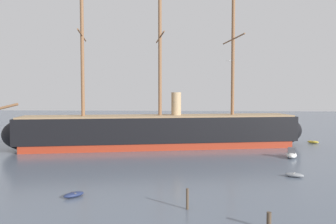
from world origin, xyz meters
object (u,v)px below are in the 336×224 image
at_px(motorboat_alongside_stern, 291,154).
at_px(mooring_piling_left_pair, 187,199).
at_px(tall_ship, 160,131).
at_px(mooring_piling_nearest, 269,221).
at_px(dinghy_mid_right, 294,175).
at_px(seagull_in_flight, 230,61).
at_px(motorboat_distant_centre, 186,133).
at_px(dinghy_far_right, 313,142).
at_px(dinghy_foreground_left, 74,195).

xyz_separation_m(motorboat_alongside_stern, mooring_piling_left_pair, (-18.18, -27.95, 0.39)).
relative_size(tall_ship, mooring_piling_nearest, 46.82).
distance_m(tall_ship, motorboat_alongside_stern, 26.25).
relative_size(tall_ship, dinghy_mid_right, 25.37).
height_order(mooring_piling_left_pair, seagull_in_flight, seagull_in_flight).
bearing_deg(motorboat_distant_centre, mooring_piling_nearest, -83.04).
xyz_separation_m(dinghy_mid_right, dinghy_far_right, (14.00, 32.40, 0.01)).
bearing_deg(motorboat_alongside_stern, dinghy_foreground_left, -140.93).
xyz_separation_m(tall_ship, mooring_piling_left_pair, (6.06, -37.57, -2.57)).
distance_m(motorboat_alongside_stern, motorboat_distant_centre, 35.35).
distance_m(dinghy_far_right, seagull_in_flight, 37.17).
xyz_separation_m(mooring_piling_left_pair, seagull_in_flight, (6.43, 20.89, 15.43)).
height_order(dinghy_foreground_left, dinghy_mid_right, dinghy_mid_right).
bearing_deg(seagull_in_flight, motorboat_alongside_stern, 30.99).
height_order(dinghy_mid_right, mooring_piling_nearest, mooring_piling_nearest).
bearing_deg(dinghy_far_right, tall_ship, -166.03).
height_order(motorboat_alongside_stern, dinghy_far_right, motorboat_alongside_stern).
distance_m(dinghy_mid_right, mooring_piling_nearest, 19.69).
height_order(tall_ship, motorboat_alongside_stern, tall_ship).
bearing_deg(tall_ship, dinghy_mid_right, -49.34).
bearing_deg(dinghy_foreground_left, dinghy_mid_right, 21.67).
xyz_separation_m(mooring_piling_nearest, mooring_piling_left_pair, (-6.84, 4.42, 0.31)).
distance_m(dinghy_mid_right, mooring_piling_left_pair, 19.92).
distance_m(dinghy_mid_right, motorboat_alongside_stern, 14.70).
height_order(motorboat_distant_centre, seagull_in_flight, seagull_in_flight).
bearing_deg(dinghy_mid_right, mooring_piling_left_pair, -136.33).
bearing_deg(tall_ship, mooring_piling_left_pair, -80.83).
distance_m(dinghy_foreground_left, dinghy_far_right, 59.35).
relative_size(dinghy_foreground_left, dinghy_far_right, 0.90).
bearing_deg(motorboat_distant_centre, seagull_in_flight, -78.98).
bearing_deg(seagull_in_flight, dinghy_mid_right, -41.88).
height_order(dinghy_mid_right, motorboat_distant_centre, motorboat_distant_centre).
xyz_separation_m(dinghy_far_right, seagull_in_flight, (-21.97, -25.25, 16.17)).
bearing_deg(dinghy_mid_right, dinghy_foreground_left, -158.33).
xyz_separation_m(motorboat_distant_centre, mooring_piling_nearest, (7.59, -62.23, 0.01)).
distance_m(dinghy_mid_right, seagull_in_flight, 19.40).
xyz_separation_m(mooring_piling_nearest, seagull_in_flight, (-0.41, 25.32, 15.74)).
relative_size(dinghy_mid_right, seagull_in_flight, 2.15).
distance_m(dinghy_far_right, mooring_piling_nearest, 54.97).
xyz_separation_m(motorboat_alongside_stern, dinghy_far_right, (10.21, 18.19, -0.34)).
height_order(dinghy_far_right, mooring_piling_nearest, mooring_piling_nearest).
distance_m(tall_ship, dinghy_mid_right, 31.58).
xyz_separation_m(motorboat_distant_centre, seagull_in_flight, (7.19, -36.91, 15.75)).
bearing_deg(dinghy_foreground_left, seagull_in_flight, 43.33).
height_order(dinghy_far_right, seagull_in_flight, seagull_in_flight).
height_order(tall_ship, motorboat_distant_centre, tall_ship).
bearing_deg(motorboat_alongside_stern, tall_ship, 158.36).
relative_size(tall_ship, seagull_in_flight, 54.53).
bearing_deg(motorboat_alongside_stern, dinghy_far_right, 60.69).
relative_size(dinghy_mid_right, dinghy_far_right, 1.00).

